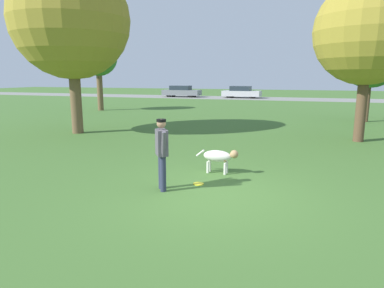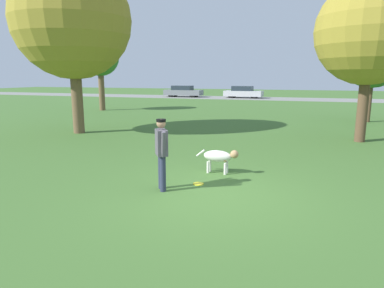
{
  "view_description": "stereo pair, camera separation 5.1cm",
  "coord_description": "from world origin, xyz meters",
  "views": [
    {
      "loc": [
        1.73,
        -6.65,
        2.47
      ],
      "look_at": [
        -0.76,
        0.85,
        0.9
      ],
      "focal_mm": 32.0,
      "sensor_mm": 36.0,
      "label": 1
    },
    {
      "loc": [
        1.78,
        -6.63,
        2.47
      ],
      "look_at": [
        -0.76,
        0.85,
        0.9
      ],
      "focal_mm": 32.0,
      "sensor_mm": 36.0,
      "label": 2
    }
  ],
  "objects": [
    {
      "name": "person",
      "position": [
        -1.17,
        0.0,
        0.92
      ],
      "size": [
        0.43,
        0.58,
        1.58
      ],
      "rotation": [
        0.0,
        0.0,
        -0.98
      ],
      "color": "#2D334C",
      "rests_on": "ground_plane"
    },
    {
      "name": "tree_far_right",
      "position": [
        4.9,
        14.17,
        3.5
      ],
      "size": [
        3.34,
        3.34,
        5.18
      ],
      "color": "brown",
      "rests_on": "ground_plane"
    },
    {
      "name": "parked_car_grey",
      "position": [
        -12.72,
        32.73,
        0.68
      ],
      "size": [
        4.57,
        1.83,
        1.37
      ],
      "rotation": [
        0.0,
        0.0,
        0.0
      ],
      "color": "slate",
      "rests_on": "ground_plane"
    },
    {
      "name": "frisbee",
      "position": [
        -0.53,
        0.64,
        0.01
      ],
      "size": [
        0.24,
        0.24,
        0.02
      ],
      "color": "yellow",
      "rests_on": "ground_plane"
    },
    {
      "name": "parked_car_silver",
      "position": [
        -5.46,
        33.13,
        0.67
      ],
      "size": [
        4.45,
        2.04,
        1.37
      ],
      "rotation": [
        0.0,
        0.0,
        -0.05
      ],
      "color": "#B7B7BC",
      "rests_on": "ground_plane"
    },
    {
      "name": "dog",
      "position": [
        -0.3,
        1.69,
        0.44
      ],
      "size": [
        1.13,
        0.31,
        0.64
      ],
      "rotation": [
        0.0,
        0.0,
        6.26
      ],
      "color": "silver",
      "rests_on": "ground_plane"
    },
    {
      "name": "ground_plane",
      "position": [
        0.0,
        0.0,
        0.0
      ],
      "size": [
        120.0,
        120.0,
        0.0
      ],
      "primitive_type": "plane",
      "color": "#426B2D"
    },
    {
      "name": "far_road_strip",
      "position": [
        0.0,
        32.82,
        0.01
      ],
      "size": [
        120.0,
        6.0,
        0.01
      ],
      "color": "gray",
      "rests_on": "ground_plane"
    },
    {
      "name": "tree_far_left",
      "position": [
        -12.65,
        15.23,
        3.78
      ],
      "size": [
        2.7,
        2.7,
        5.19
      ],
      "color": "brown",
      "rests_on": "ground_plane"
    },
    {
      "name": "tree_near_right",
      "position": [
        3.73,
        7.69,
        4.06
      ],
      "size": [
        3.89,
        3.89,
        6.02
      ],
      "color": "brown",
      "rests_on": "ground_plane"
    },
    {
      "name": "tree_near_left",
      "position": [
        -7.79,
        5.96,
        4.77
      ],
      "size": [
        4.92,
        4.92,
        7.25
      ],
      "color": "brown",
      "rests_on": "ground_plane"
    }
  ]
}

